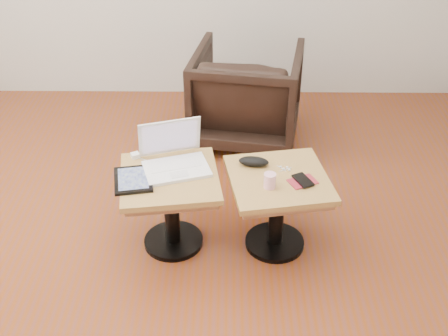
{
  "coord_description": "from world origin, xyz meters",
  "views": [
    {
      "loc": [
        0.36,
        -2.11,
        2.11
      ],
      "look_at": [
        0.34,
        0.3,
        0.51
      ],
      "focal_mm": 45.0,
      "sensor_mm": 36.0,
      "label": 1
    }
  ],
  "objects_px": {
    "laptop": "(174,158)",
    "striped_cup": "(270,181)",
    "side_table_left": "(171,193)",
    "side_table_right": "(278,195)",
    "armchair": "(247,95)"
  },
  "relations": [
    {
      "from": "laptop",
      "to": "striped_cup",
      "type": "relative_size",
      "value": 5.12
    },
    {
      "from": "striped_cup",
      "to": "laptop",
      "type": "bearing_deg",
      "value": 159.09
    },
    {
      "from": "side_table_left",
      "to": "striped_cup",
      "type": "relative_size",
      "value": 7.25
    },
    {
      "from": "striped_cup",
      "to": "side_table_left",
      "type": "bearing_deg",
      "value": 169.46
    },
    {
      "from": "side_table_right",
      "to": "laptop",
      "type": "xyz_separation_m",
      "value": [
        -0.55,
        0.1,
        0.16
      ]
    },
    {
      "from": "side_table_left",
      "to": "striped_cup",
      "type": "xyz_separation_m",
      "value": [
        0.52,
        -0.1,
        0.15
      ]
    },
    {
      "from": "laptop",
      "to": "striped_cup",
      "type": "height_order",
      "value": "laptop"
    },
    {
      "from": "side_table_left",
      "to": "armchair",
      "type": "height_order",
      "value": "armchair"
    },
    {
      "from": "side_table_right",
      "to": "striped_cup",
      "type": "xyz_separation_m",
      "value": [
        -0.05,
        -0.09,
        0.15
      ]
    },
    {
      "from": "side_table_right",
      "to": "armchair",
      "type": "height_order",
      "value": "armchair"
    },
    {
      "from": "laptop",
      "to": "armchair",
      "type": "height_order",
      "value": "laptop"
    },
    {
      "from": "side_table_right",
      "to": "laptop",
      "type": "bearing_deg",
      "value": 159.78
    },
    {
      "from": "striped_cup",
      "to": "armchair",
      "type": "relative_size",
      "value": 0.11
    },
    {
      "from": "side_table_right",
      "to": "striped_cup",
      "type": "height_order",
      "value": "striped_cup"
    },
    {
      "from": "laptop",
      "to": "armchair",
      "type": "distance_m",
      "value": 1.19
    }
  ]
}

